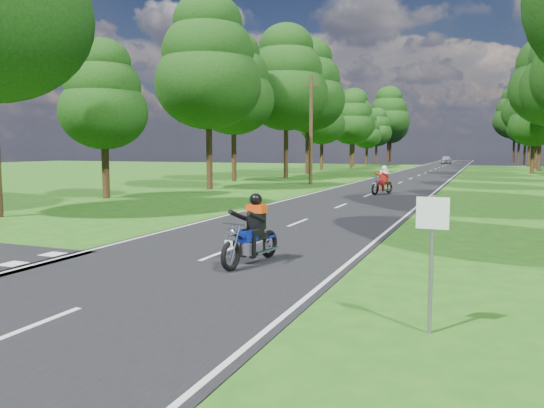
% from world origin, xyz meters
% --- Properties ---
extents(ground, '(160.00, 160.00, 0.00)m').
position_xyz_m(ground, '(0.00, 0.00, 0.00)').
color(ground, '#1C5914').
rests_on(ground, ground).
extents(main_road, '(7.00, 140.00, 0.02)m').
position_xyz_m(main_road, '(0.00, 50.00, 0.01)').
color(main_road, black).
rests_on(main_road, ground).
extents(road_markings, '(7.40, 140.00, 0.01)m').
position_xyz_m(road_markings, '(-0.14, 48.13, 0.02)').
color(road_markings, silver).
rests_on(road_markings, main_road).
extents(treeline, '(40.00, 115.35, 14.78)m').
position_xyz_m(treeline, '(1.43, 60.06, 8.25)').
color(treeline, black).
rests_on(treeline, ground).
extents(telegraph_pole, '(1.20, 0.26, 8.00)m').
position_xyz_m(telegraph_pole, '(-6.00, 28.00, 4.07)').
color(telegraph_pole, '#382616').
rests_on(telegraph_pole, ground).
extents(road_sign, '(0.45, 0.07, 2.00)m').
position_xyz_m(road_sign, '(5.50, -2.01, 1.34)').
color(road_sign, slate).
rests_on(road_sign, ground).
extents(rider_near_blue, '(0.92, 2.02, 1.62)m').
position_xyz_m(rider_near_blue, '(1.24, 1.18, 0.83)').
color(rider_near_blue, navy).
rests_on(rider_near_blue, main_road).
extents(rider_far_red, '(1.26, 2.09, 1.65)m').
position_xyz_m(rider_far_red, '(0.59, 21.08, 0.85)').
color(rider_far_red, maroon).
rests_on(rider_far_red, main_road).
extents(distant_car, '(1.87, 4.25, 1.42)m').
position_xyz_m(distant_car, '(-0.49, 87.84, 0.73)').
color(distant_car, '#AEB1B5').
rests_on(distant_car, main_road).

